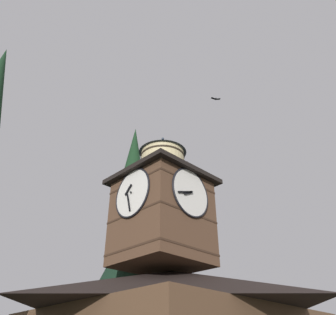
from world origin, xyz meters
The scene contains 4 objects.
clock_tower centered at (0.69, -0.97, 8.95)m, with size 4.77×4.77×7.68m.
pine_tree_behind centered at (-0.52, -5.27, 6.35)m, with size 5.19×5.19×16.95m.
moon centered at (-19.08, -33.25, 11.95)m, with size 1.84×1.84×1.84m.
flying_bird_high centered at (-3.19, 0.41, 17.99)m, with size 0.64×0.49×0.12m.
Camera 1 is at (12.43, 11.50, 1.81)m, focal length 36.60 mm.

